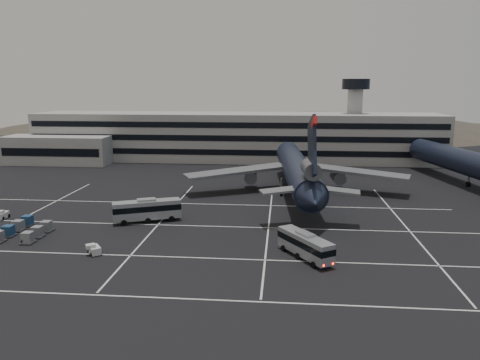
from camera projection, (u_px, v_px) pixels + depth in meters
name	position (u px, v px, depth m)	size (l,w,h in m)	color
ground	(189.00, 234.00, 71.67)	(260.00, 260.00, 0.00)	black
lane_markings	(196.00, 232.00, 72.29)	(90.00, 55.62, 0.01)	silver
terminal	(226.00, 137.00, 139.94)	(125.00, 26.00, 24.00)	gray
hills	(290.00, 153.00, 238.32)	(352.00, 180.00, 44.00)	#38332B
trijet_main	(297.00, 170.00, 96.11)	(47.35, 57.68, 18.08)	black
trijet_far	(473.00, 163.00, 102.50)	(20.06, 57.44, 18.08)	black
bus_near	(305.00, 244.00, 61.25)	(7.29, 9.49, 3.47)	#95989D
bus_far	(147.00, 209.00, 77.45)	(11.23, 6.66, 3.92)	#95989D
tug_a	(2.00, 215.00, 79.22)	(1.64, 2.58, 1.60)	beige
tug_b	(95.00, 249.00, 62.84)	(2.52, 2.71, 1.50)	beige
uld_cluster	(24.00, 230.00, 70.76)	(6.34, 10.19, 1.68)	#2D2D30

